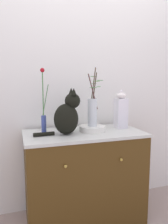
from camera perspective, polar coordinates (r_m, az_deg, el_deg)
ground_plane at (r=2.26m, az=0.00°, el=-26.35°), size 6.00×6.00×0.00m
wall_back at (r=2.19m, az=-2.72°, el=8.64°), size 4.40×0.08×2.60m
sideboard at (r=2.05m, az=0.00°, el=-16.70°), size 1.05×0.55×0.83m
cat_sitting at (r=1.82m, az=-4.48°, el=-0.89°), size 0.40×0.19×0.39m
vase_slim_green at (r=1.86m, az=-10.65°, el=-0.80°), size 0.07×0.04×0.56m
bowl_porcelain at (r=1.95m, az=2.21°, el=-4.39°), size 0.23×0.23×0.05m
vase_glass_clear at (r=1.92m, az=2.29°, el=0.54°), size 0.16×0.19×0.52m
jar_lidded_porcelain at (r=2.09m, az=9.73°, el=0.32°), size 0.10×0.10×0.37m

